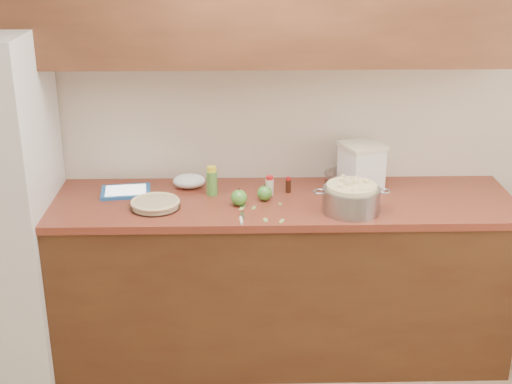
{
  "coord_description": "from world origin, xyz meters",
  "views": [
    {
      "loc": [
        -0.11,
        -1.97,
        2.31
      ],
      "look_at": [
        -0.03,
        1.43,
        0.98
      ],
      "focal_mm": 50.0,
      "sensor_mm": 36.0,
      "label": 1
    }
  ],
  "objects_px": {
    "pie": "(155,204)",
    "flour_canister": "(361,166)",
    "colander": "(351,198)",
    "tablet": "(126,192)"
  },
  "relations": [
    {
      "from": "pie",
      "to": "flour_canister",
      "type": "height_order",
      "value": "flour_canister"
    },
    {
      "from": "pie",
      "to": "colander",
      "type": "distance_m",
      "value": 0.99
    },
    {
      "from": "colander",
      "to": "pie",
      "type": "bearing_deg",
      "value": 176.01
    },
    {
      "from": "flour_canister",
      "to": "tablet",
      "type": "bearing_deg",
      "value": -177.95
    },
    {
      "from": "pie",
      "to": "tablet",
      "type": "xyz_separation_m",
      "value": [
        -0.18,
        0.21,
        -0.01
      ]
    },
    {
      "from": "colander",
      "to": "flour_canister",
      "type": "distance_m",
      "value": 0.34
    },
    {
      "from": "flour_canister",
      "to": "tablet",
      "type": "height_order",
      "value": "flour_canister"
    },
    {
      "from": "flour_canister",
      "to": "colander",
      "type": "bearing_deg",
      "value": -107.27
    },
    {
      "from": "tablet",
      "to": "colander",
      "type": "bearing_deg",
      "value": -20.52
    },
    {
      "from": "tablet",
      "to": "flour_canister",
      "type": "bearing_deg",
      "value": -5.13
    }
  ]
}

